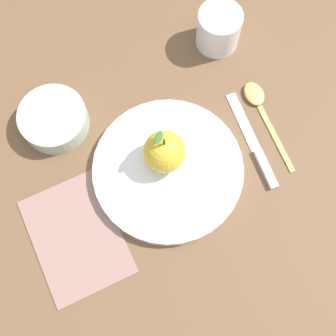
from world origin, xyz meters
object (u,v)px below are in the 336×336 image
dinner_plate (168,170)px  apple (163,154)px  side_bowl (53,118)px  cup (219,28)px  linen_napkin (76,236)px  spoon (259,104)px  knife (256,148)px

dinner_plate → apple: (0.01, -0.01, 0.04)m
dinner_plate → side_bowl: (0.21, 0.04, 0.01)m
side_bowl → cup: bearing=-115.1°
apple → cup: (0.06, -0.26, -0.01)m
apple → side_bowl: bearing=12.7°
linen_napkin → spoon: bearing=-108.4°
cup → knife: 0.23m
knife → side_bowl: bearing=26.8°
dinner_plate → spoon: dinner_plate is taller
apple → linen_napkin: size_ratio=0.46×
side_bowl → knife: (-0.31, -0.16, -0.02)m
dinner_plate → knife: size_ratio=1.54×
dinner_plate → apple: 0.05m
knife → spoon: size_ratio=1.01×
knife → spoon: (0.04, -0.07, 0.00)m
dinner_plate → linen_napkin: bearing=71.1°
cup → knife: cup is taller
spoon → linen_napkin: bearing=71.6°
apple → side_bowl: size_ratio=0.74×
side_bowl → knife: side_bowl is taller
cup → knife: size_ratio=0.48×
cup → apple: bearing=102.4°
dinner_plate → linen_napkin: dinner_plate is taller
apple → knife: (-0.12, -0.11, -0.05)m
dinner_plate → linen_napkin: 0.18m
side_bowl → cup: 0.33m
side_bowl → linen_napkin: side_bowl is taller
apple → knife: 0.17m
apple → spoon: apple is taller
cup → linen_napkin: cup is taller
dinner_plate → cup: cup is taller
dinner_plate → cup: 0.27m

